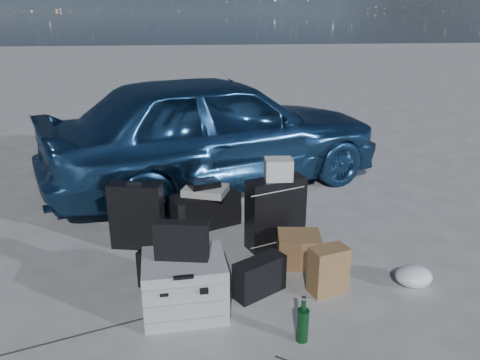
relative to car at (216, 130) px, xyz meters
name	(u,v)px	position (x,y,z in m)	size (l,w,h in m)	color
ground	(228,296)	(-0.08, -2.59, -0.74)	(60.00, 60.00, 0.00)	#B5B4B0
car	(216,130)	(0.00, 0.00, 0.00)	(1.74, 4.34, 1.48)	#295788
pelican_case	(185,285)	(-0.42, -2.75, -0.52)	(0.61, 0.50, 0.44)	#A5A7AA
laptop_bag	(181,241)	(-0.43, -2.74, -0.15)	(0.39, 0.10, 0.30)	black
briefcase	(162,270)	(-0.61, -2.39, -0.58)	(0.41, 0.09, 0.32)	black
suitcase_left	(137,216)	(-0.87, -1.65, -0.42)	(0.50, 0.18, 0.65)	black
suitcase_right	(276,213)	(0.45, -1.77, -0.40)	(0.57, 0.21, 0.69)	black
white_carton	(278,169)	(0.47, -1.78, 0.05)	(0.25, 0.20, 0.20)	beige
duffel_bag	(205,210)	(-0.21, -1.25, -0.56)	(0.72, 0.31, 0.36)	black
flat_box_white	(206,190)	(-0.19, -1.24, -0.34)	(0.43, 0.33, 0.08)	beige
flat_box_black	(204,184)	(-0.21, -1.22, -0.27)	(0.30, 0.22, 0.07)	black
kraft_bag	(328,270)	(0.73, -2.62, -0.54)	(0.30, 0.18, 0.39)	olive
cardboard_box	(299,249)	(0.60, -2.14, -0.60)	(0.38, 0.33, 0.28)	olive
plastic_bag	(414,276)	(1.47, -2.61, -0.65)	(0.31, 0.26, 0.17)	white
messenger_bag	(260,277)	(0.17, -2.58, -0.59)	(0.44, 0.16, 0.31)	black
green_bottle	(303,320)	(0.38, -3.19, -0.57)	(0.09, 0.09, 0.34)	black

